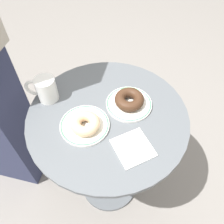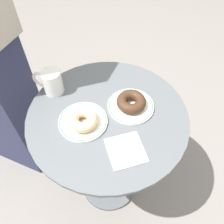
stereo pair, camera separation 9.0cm
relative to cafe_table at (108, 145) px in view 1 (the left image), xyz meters
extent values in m
cube|color=gray|center=(0.00, 0.00, -0.50)|extent=(7.00, 7.00, 0.02)
cylinder|color=#565B60|center=(0.00, 0.00, 0.22)|extent=(0.64, 0.64, 0.02)
cylinder|color=#565B60|center=(0.00, 0.00, -0.13)|extent=(0.06, 0.06, 0.67)
cylinder|color=#565B60|center=(0.00, 0.00, -0.47)|extent=(0.34, 0.34, 0.03)
cylinder|color=white|center=(-0.10, 0.01, 0.24)|extent=(0.19, 0.19, 0.01)
torus|color=#4C9E66|center=(-0.10, 0.01, 0.24)|extent=(0.18, 0.18, 0.01)
cylinder|color=white|center=(0.10, -0.01, 0.24)|extent=(0.19, 0.19, 0.01)
torus|color=#4C9E66|center=(0.10, -0.01, 0.24)|extent=(0.18, 0.18, 0.01)
torus|color=#E0B789|center=(-0.10, 0.00, 0.26)|extent=(0.15, 0.15, 0.04)
torus|color=#422819|center=(0.10, -0.01, 0.26)|extent=(0.16, 0.16, 0.04)
cube|color=white|center=(-0.02, -0.17, 0.23)|extent=(0.15, 0.15, 0.01)
cylinder|color=white|center=(-0.13, 0.22, 0.28)|extent=(0.08, 0.08, 0.10)
torus|color=white|center=(-0.17, 0.25, 0.29)|extent=(0.07, 0.06, 0.08)
camera|label=1|loc=(-0.33, -0.44, 0.95)|focal=37.20mm
camera|label=2|loc=(-0.26, -0.49, 0.95)|focal=37.20mm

